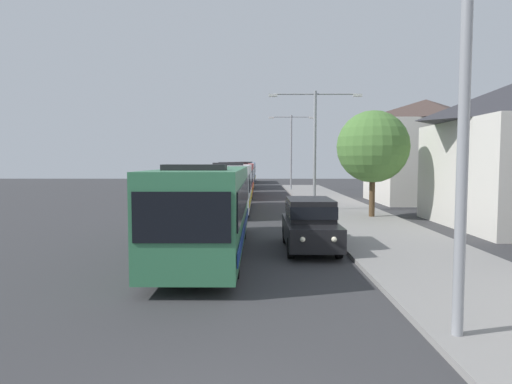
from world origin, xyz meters
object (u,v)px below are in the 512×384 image
bus_second_in_line (232,186)px  white_suv (310,222)px  bus_rear (247,172)px  box_truck_oncoming (227,171)px  streetlamp_near (466,37)px  roadside_tree (373,147)px  streetlamp_mid (315,137)px  bus_lead (208,207)px  bus_fourth_in_line (244,174)px  bus_middle (240,178)px  streetlamp_far (291,145)px

bus_second_in_line → white_suv: (3.70, -12.90, -0.66)m
bus_rear → white_suv: 52.48m
box_truck_oncoming → streetlamp_near: size_ratio=0.96×
white_suv → roadside_tree: roadside_tree is taller
streetlamp_mid → bus_lead: bearing=-112.2°
bus_rear → roadside_tree: size_ratio=1.83×
bus_lead → box_truck_oncoming: size_ratio=1.33×
bus_lead → white_suv: size_ratio=2.34×
bus_fourth_in_line → streetlamp_near: bearing=-83.5°
bus_lead → roadside_tree: roadside_tree is taller
bus_middle → streetlamp_near: streetlamp_near is taller
bus_rear → streetlamp_far: bearing=-74.0°
streetlamp_near → roadside_tree: (2.84, 17.61, -1.34)m
bus_rear → streetlamp_far: streetlamp_far is taller
white_suv → streetlamp_far: bearing=87.1°
bus_fourth_in_line → streetlamp_near: (5.40, -47.64, 3.77)m
bus_fourth_in_line → roadside_tree: roadside_tree is taller
white_suv → box_truck_oncoming: bearing=97.1°
bus_lead → box_truck_oncoming: (-3.30, 56.91, 0.03)m
bus_fourth_in_line → bus_rear: bearing=90.0°
streetlamp_far → white_suv: bearing=-92.9°
bus_second_in_line → box_truck_oncoming: bus_second_in_line is taller
bus_middle → box_truck_oncoming: (-3.30, 30.64, 0.03)m
bus_rear → box_truck_oncoming: (-3.30, 3.78, 0.03)m
white_suv → roadside_tree: (4.54, 8.91, 3.08)m
bus_second_in_line → streetlamp_near: 22.58m
bus_middle → streetlamp_mid: size_ratio=1.46×
bus_lead → streetlamp_mid: 14.64m
bus_middle → white_suv: 25.76m
roadside_tree → bus_lead: bearing=-130.3°
bus_rear → roadside_tree: 44.28m
streetlamp_far → streetlamp_near: bearing=-90.0°
streetlamp_mid → streetlamp_far: 21.14m
streetlamp_mid → bus_fourth_in_line: bearing=101.5°
bus_middle → streetlamp_near: size_ratio=1.27×
bus_lead → white_suv: bus_lead is taller
streetlamp_mid → white_suv: bearing=-97.8°
bus_middle → bus_rear: size_ratio=1.01×
white_suv → roadside_tree: 10.47m
streetlamp_near → streetlamp_mid: size_ratio=1.15×
bus_lead → bus_rear: 53.14m
bus_fourth_in_line → roadside_tree: 31.23m
box_truck_oncoming → streetlamp_far: streetlamp_far is taller
bus_lead → roadside_tree: bearing=49.7°
bus_middle → streetlamp_mid: 14.47m
bus_second_in_line → bus_middle: same height
white_suv → bus_lead: bearing=-168.0°
bus_second_in_line → bus_middle: bearing=90.0°
streetlamp_near → roadside_tree: bearing=80.8°
bus_middle → streetlamp_far: 10.32m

